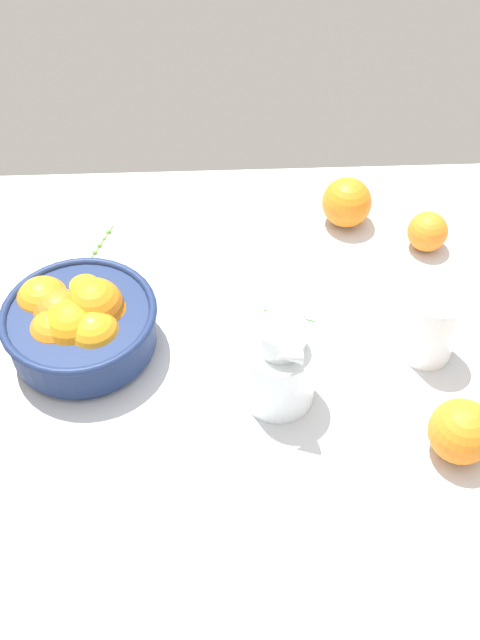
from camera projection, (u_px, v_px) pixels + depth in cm
name	position (u px, v px, depth cm)	size (l,w,h in cm)	color
ground_plane	(217.00, 365.00, 107.11)	(127.14, 87.86, 3.00)	silver
fruit_bowl	(79.00, 322.00, 103.89)	(21.72, 21.72, 11.28)	navy
juice_pitcher	(279.00, 370.00, 97.89)	(9.68, 14.18, 14.94)	white
juice_glass	(432.00, 332.00, 103.00)	(7.17, 7.17, 11.14)	white
loose_orange_0	(428.00, 232.00, 119.32)	(6.48, 6.48, 6.48)	orange
loose_orange_1	(461.00, 431.00, 92.91)	(8.33, 8.33, 8.33)	orange
loose_orange_3	(347.00, 202.00, 122.81)	(8.25, 8.25, 8.25)	orange
herb_sprig_0	(291.00, 315.00, 111.26)	(7.54, 2.90, 0.88)	#437633
herb_sprig_1	(102.00, 241.00, 122.17)	(3.44, 8.37, 0.95)	#548330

